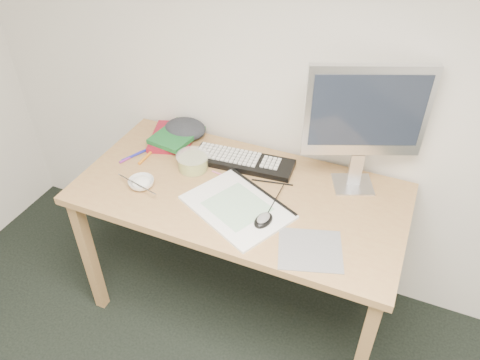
# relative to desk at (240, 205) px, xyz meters

# --- Properties ---
(desk) EXTENTS (1.40, 0.70, 0.75)m
(desk) POSITION_rel_desk_xyz_m (0.00, 0.00, 0.00)
(desk) COLOR #AC884F
(desk) RESTS_ON ground
(mousepad) EXTENTS (0.29, 0.27, 0.00)m
(mousepad) POSITION_rel_desk_xyz_m (0.38, -0.21, 0.08)
(mousepad) COLOR slate
(mousepad) RESTS_ON desk
(sketchpad) EXTENTS (0.50, 0.45, 0.01)m
(sketchpad) POSITION_rel_desk_xyz_m (0.04, -0.11, 0.09)
(sketchpad) COLOR white
(sketchpad) RESTS_ON desk
(keyboard) EXTENTS (0.47, 0.18, 0.03)m
(keyboard) POSITION_rel_desk_xyz_m (-0.06, 0.18, 0.10)
(keyboard) COLOR black
(keyboard) RESTS_ON desk
(monitor) EXTENTS (0.46, 0.21, 0.56)m
(monitor) POSITION_rel_desk_xyz_m (0.44, 0.23, 0.43)
(monitor) COLOR silver
(monitor) RESTS_ON desk
(mouse) EXTENTS (0.08, 0.11, 0.03)m
(mouse) POSITION_rel_desk_xyz_m (0.17, -0.15, 0.11)
(mouse) COLOR black
(mouse) RESTS_ON sketchpad
(rice_bowl) EXTENTS (0.13, 0.13, 0.03)m
(rice_bowl) POSITION_rel_desk_xyz_m (-0.40, -0.14, 0.10)
(rice_bowl) COLOR silver
(rice_bowl) RESTS_ON desk
(chopsticks) EXTENTS (0.21, 0.07, 0.02)m
(chopsticks) POSITION_rel_desk_xyz_m (-0.40, -0.17, 0.12)
(chopsticks) COLOR #B3B3B5
(chopsticks) RESTS_ON rice_bowl
(fruit_tub) EXTENTS (0.18, 0.18, 0.07)m
(fruit_tub) POSITION_rel_desk_xyz_m (-0.26, 0.06, 0.12)
(fruit_tub) COLOR gold
(fruit_tub) RESTS_ON desk
(book_red) EXTENTS (0.27, 0.31, 0.03)m
(book_red) POSITION_rel_desk_xyz_m (-0.46, 0.24, 0.10)
(book_red) COLOR maroon
(book_red) RESTS_ON desk
(book_green) EXTENTS (0.21, 0.27, 0.02)m
(book_green) POSITION_rel_desk_xyz_m (-0.43, 0.23, 0.12)
(book_green) COLOR #175E29
(book_green) RESTS_ON book_red
(cloth_lump) EXTENTS (0.19, 0.16, 0.07)m
(cloth_lump) POSITION_rel_desk_xyz_m (-0.42, 0.29, 0.12)
(cloth_lump) COLOR #27292E
(cloth_lump) RESTS_ON desk
(pencil_pink) EXTENTS (0.18, 0.03, 0.01)m
(pencil_pink) POSITION_rel_desk_xyz_m (-0.08, 0.06, 0.09)
(pencil_pink) COLOR pink
(pencil_pink) RESTS_ON desk
(pencil_tan) EXTENTS (0.13, 0.14, 0.01)m
(pencil_tan) POSITION_rel_desk_xyz_m (-0.01, 0.07, 0.09)
(pencil_tan) COLOR tan
(pencil_tan) RESTS_ON desk
(pencil_black) EXTENTS (0.18, 0.04, 0.01)m
(pencil_black) POSITION_rel_desk_xyz_m (0.11, 0.11, 0.09)
(pencil_black) COLOR black
(pencil_black) RESTS_ON desk
(marker_blue) EXTENTS (0.07, 0.13, 0.01)m
(marker_blue) POSITION_rel_desk_xyz_m (-0.55, 0.04, 0.09)
(marker_blue) COLOR #1D21A2
(marker_blue) RESTS_ON desk
(marker_orange) EXTENTS (0.02, 0.14, 0.01)m
(marker_orange) POSITION_rel_desk_xyz_m (-0.50, 0.06, 0.09)
(marker_orange) COLOR orange
(marker_orange) RESTS_ON desk
(marker_purple) EXTENTS (0.06, 0.12, 0.01)m
(marker_purple) POSITION_rel_desk_xyz_m (-0.56, 0.02, 0.09)
(marker_purple) COLOR #802894
(marker_purple) RESTS_ON desk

